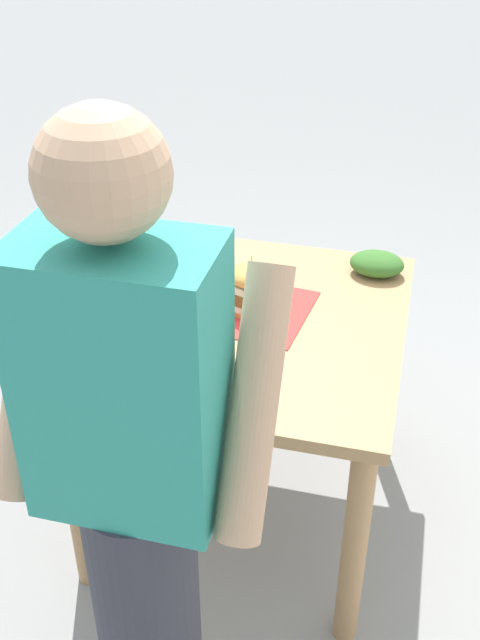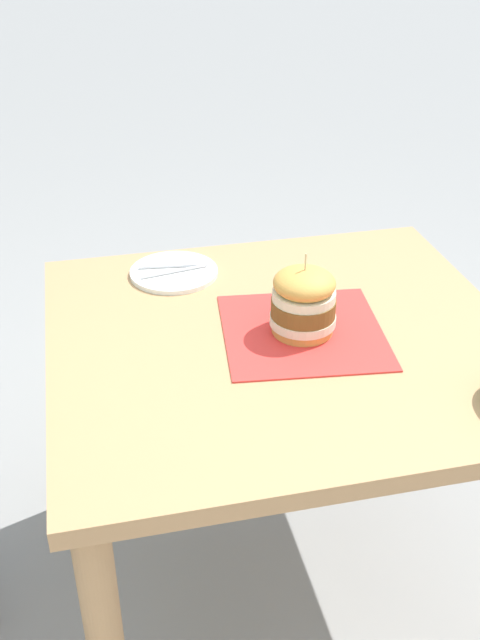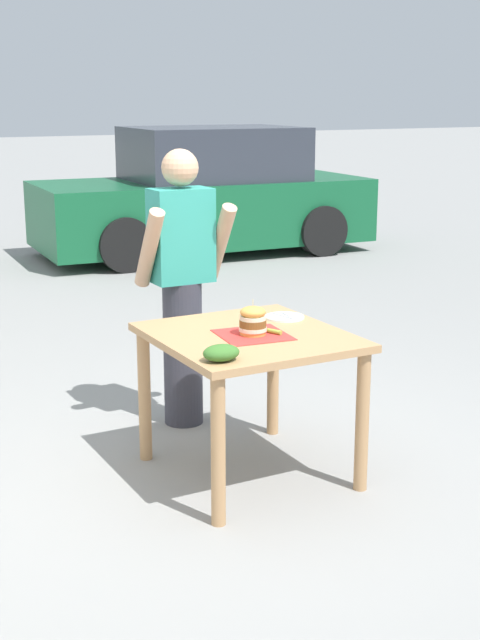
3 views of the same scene
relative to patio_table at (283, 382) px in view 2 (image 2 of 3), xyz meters
name	(u,v)px [view 2 (image 2 of 3)]	position (x,y,z in m)	size (l,w,h in m)	color
ground_plane	(276,577)	(0.00, 0.00, -0.66)	(80.00, 80.00, 0.00)	gray
patio_table	(283,382)	(0.00, 0.00, 0.00)	(0.95, 1.02, 0.79)	tan
serving_paper	(302,330)	(0.00, -0.04, 0.13)	(0.35, 0.35, 0.00)	red
sandwich	(304,302)	(0.00, -0.04, 0.21)	(0.14, 0.14, 0.19)	gold
pickle_spear	(306,301)	(0.11, -0.08, 0.14)	(0.02, 0.02, 0.08)	#8EA83D
side_plate_with_forks	(174,272)	(0.33, 0.19, 0.13)	(0.22, 0.22, 0.02)	white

